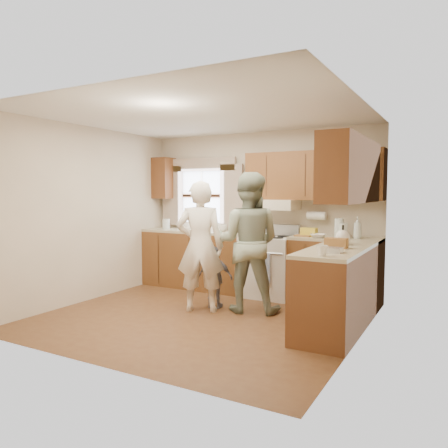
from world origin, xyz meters
The scene contains 6 objects.
room centered at (0.00, 0.00, 1.25)m, with size 3.80×3.80×3.80m.
kitchen_fixtures centered at (0.61, 1.08, 0.84)m, with size 3.80×2.25×2.15m.
stove centered at (0.30, 1.44, 0.47)m, with size 0.76×0.67×1.07m.
woman_left centered at (-0.17, 0.25, 0.86)m, with size 0.62×0.41×1.71m, color white.
woman_right centered at (0.37, 0.56, 0.91)m, with size 0.88×0.69×1.82m, color #213D28.
child centered at (-0.08, 0.48, 0.42)m, with size 0.49×0.20×0.83m, color slate.
Camera 1 is at (2.84, -4.55, 1.58)m, focal length 35.00 mm.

